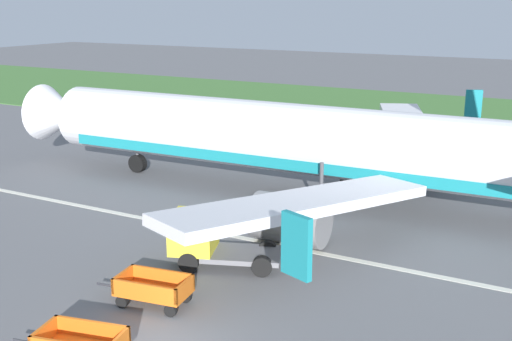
{
  "coord_description": "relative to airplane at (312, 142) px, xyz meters",
  "views": [
    {
      "loc": [
        11.09,
        -13.87,
        10.28
      ],
      "look_at": [
        -2.53,
        10.93,
        2.8
      ],
      "focal_mm": 45.34,
      "sensor_mm": 36.0,
      "label": 1
    }
  ],
  "objects": [
    {
      "name": "grass_strip",
      "position": [
        2.33,
        28.34,
        -3.02
      ],
      "size": [
        220.0,
        28.0,
        0.06
      ],
      "primitive_type": "cube",
      "color": "#477A38",
      "rests_on": "ground"
    },
    {
      "name": "airplane",
      "position": [
        0.0,
        0.0,
        0.0
      ],
      "size": [
        37.57,
        30.29,
        11.34
      ],
      "color": "silver",
      "rests_on": "ground"
    },
    {
      "name": "baggage_cart_second_in_row",
      "position": [
        0.4,
        -14.23,
        -2.45
      ],
      "size": [
        3.62,
        1.75,
        1.07
      ],
      "color": "orange",
      "rests_on": "ground"
    },
    {
      "name": "apron_stripe",
      "position": [
        2.33,
        -7.08,
        -3.05
      ],
      "size": [
        120.0,
        0.36,
        0.01
      ],
      "primitive_type": "cube",
      "color": "silver",
      "rests_on": "ground"
    },
    {
      "name": "service_truck_beside_carts",
      "position": [
        0.03,
        -10.33,
        -1.95
      ],
      "size": [
        4.76,
        3.32,
        2.1
      ],
      "color": "slate",
      "rests_on": "ground"
    }
  ]
}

